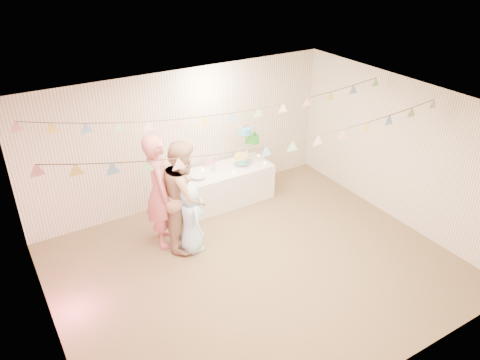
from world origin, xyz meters
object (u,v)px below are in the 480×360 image
person_adult_a (160,191)px  person_adult_b (185,195)px  table (224,186)px  person_child (191,218)px  cake_stand (247,142)px

person_adult_a → person_adult_b: person_adult_a is taller
table → person_child: (-1.22, -1.07, 0.25)m
person_child → cake_stand: bearing=-56.2°
cake_stand → person_adult_b: (-1.76, -0.91, -0.19)m
table → person_adult_a: person_adult_a is taller
table → person_adult_b: size_ratio=1.00×
person_adult_a → person_adult_b: 0.41m
person_adult_a → person_adult_b: size_ratio=1.05×
table → person_adult_b: 1.59m
cake_stand → person_child: (-1.77, -1.12, -0.53)m
person_adult_b → person_child: bearing=-151.1°
person_adult_b → person_child: (-0.01, -0.22, -0.34)m
person_adult_a → person_child: size_ratio=1.64×
table → cake_stand: size_ratio=2.44×
person_adult_a → person_child: bearing=-130.9°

